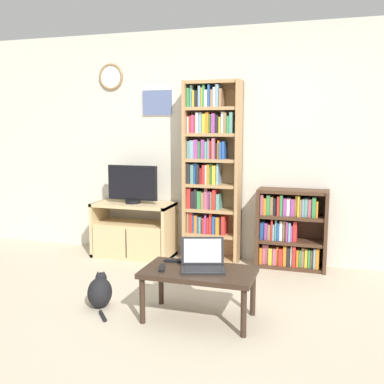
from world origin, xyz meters
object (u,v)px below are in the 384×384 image
object	(u,v)px
bookshelf_tall	(210,171)
remote_near_laptop	(174,261)
television	(133,184)
laptop	(203,261)
remote_far_from_laptop	(162,268)
cat	(100,292)
coffee_table	(199,276)
tv_stand	(133,230)
bookshelf_short	(289,230)

from	to	relation	value
bookshelf_tall	remote_near_laptop	world-z (taller)	bookshelf_tall
television	laptop	xyz separation A→B (m)	(1.24, -1.40, -0.39)
remote_far_from_laptop	cat	size ratio (longest dim) A/B	0.39
cat	coffee_table	bearing A→B (deg)	-17.47
tv_stand	television	size ratio (longest dim) A/B	1.56
television	coffee_table	bearing A→B (deg)	-49.71
remote_near_laptop	bookshelf_tall	bearing A→B (deg)	179.04
tv_stand	laptop	distance (m)	1.89
bookshelf_short	remote_far_from_laptop	xyz separation A→B (m)	(-0.84, -1.64, -0.00)
bookshelf_short	remote_far_from_laptop	bearing A→B (deg)	-117.30
coffee_table	cat	bearing A→B (deg)	-179.39
tv_stand	cat	bearing A→B (deg)	-76.42
coffee_table	laptop	bearing A→B (deg)	57.21
bookshelf_short	laptop	bearing A→B (deg)	-109.38
remote_near_laptop	cat	world-z (taller)	remote_near_laptop
remote_near_laptop	cat	distance (m)	0.69
laptop	coffee_table	bearing A→B (deg)	-139.76
laptop	bookshelf_tall	bearing A→B (deg)	86.10
coffee_table	remote_near_laptop	distance (m)	0.30
television	tv_stand	bearing A→B (deg)	116.18
remote_near_laptop	laptop	bearing A→B (deg)	66.00
bookshelf_short	coffee_table	bearing A→B (deg)	-109.70
television	bookshelf_tall	xyz separation A→B (m)	(0.88, 0.15, 0.17)
bookshelf_tall	laptop	size ratio (longest dim) A/B	5.04
tv_stand	television	xyz separation A→B (m)	(0.00, -0.01, 0.54)
coffee_table	bookshelf_short	bearing A→B (deg)	70.30
bookshelf_short	laptop	world-z (taller)	bookshelf_short
coffee_table	remote_near_laptop	world-z (taller)	remote_near_laptop
laptop	cat	distance (m)	0.95
television	bookshelf_tall	distance (m)	0.91
television	remote_near_laptop	world-z (taller)	television
television	cat	bearing A→B (deg)	-76.50
bookshelf_short	laptop	distance (m)	1.63
cat	television	bearing A→B (deg)	85.42
remote_near_laptop	remote_far_from_laptop	world-z (taller)	same
television	cat	distance (m)	1.65
television	bookshelf_short	size ratio (longest dim) A/B	0.69
tv_stand	coffee_table	distance (m)	1.89
bookshelf_tall	remote_far_from_laptop	world-z (taller)	bookshelf_tall
coffee_table	cat	world-z (taller)	coffee_table
television	remote_near_laptop	bearing A→B (deg)	-53.60
television	remote_far_from_laptop	world-z (taller)	television
bookshelf_tall	remote_near_laptop	xyz separation A→B (m)	(0.08, -1.45, -0.61)
remote_near_laptop	remote_far_from_laptop	size ratio (longest dim) A/B	0.98
bookshelf_tall	laptop	distance (m)	1.69
remote_near_laptop	cat	bearing A→B (deg)	-80.93
bookshelf_tall	bookshelf_short	bearing A→B (deg)	-1.17
bookshelf_tall	bookshelf_short	size ratio (longest dim) A/B	2.35
television	remote_near_laptop	distance (m)	1.68
bookshelf_short	coffee_table	world-z (taller)	bookshelf_short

